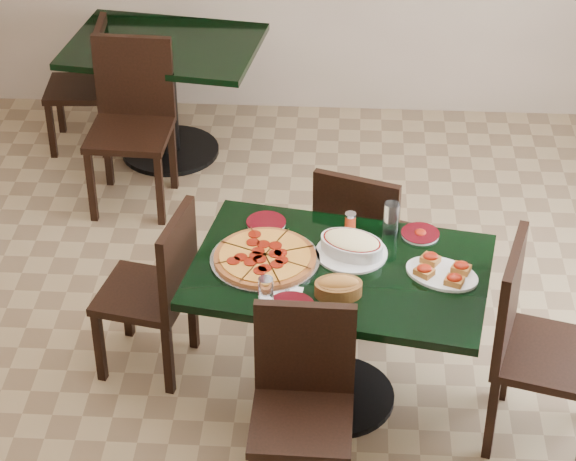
# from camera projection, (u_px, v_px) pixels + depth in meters

# --- Properties ---
(floor) EXTENTS (5.50, 5.50, 0.00)m
(floor) POSITION_uv_depth(u_px,v_px,m) (299.00, 380.00, 5.31)
(floor) COLOR #88724E
(floor) RESTS_ON ground
(room_shell) EXTENTS (5.50, 5.50, 5.50)m
(room_shell) POSITION_uv_depth(u_px,v_px,m) (506.00, 8.00, 6.03)
(room_shell) COLOR silver
(room_shell) RESTS_ON floor
(main_table) EXTENTS (1.38, 1.01, 0.75)m
(main_table) POSITION_uv_depth(u_px,v_px,m) (339.00, 301.00, 4.88)
(main_table) COLOR black
(main_table) RESTS_ON floor
(back_table) EXTENTS (1.22, 0.96, 0.75)m
(back_table) POSITION_uv_depth(u_px,v_px,m) (166.00, 77.00, 6.78)
(back_table) COLOR black
(back_table) RESTS_ON floor
(chair_far) EXTENTS (0.52, 0.52, 0.89)m
(chair_far) POSITION_uv_depth(u_px,v_px,m) (361.00, 237.00, 5.42)
(chair_far) COLOR black
(chair_far) RESTS_ON floor
(chair_near) EXTENTS (0.41, 0.41, 0.87)m
(chair_near) POSITION_uv_depth(u_px,v_px,m) (303.00, 396.00, 4.50)
(chair_near) COLOR black
(chair_near) RESTS_ON floor
(chair_right) EXTENTS (0.55, 0.55, 0.97)m
(chair_right) POSITION_uv_depth(u_px,v_px,m) (532.00, 337.00, 4.72)
(chair_right) COLOR black
(chair_right) RESTS_ON floor
(chair_left) EXTENTS (0.47, 0.47, 0.86)m
(chair_left) POSITION_uv_depth(u_px,v_px,m) (159.00, 285.00, 5.13)
(chair_left) COLOR black
(chair_left) RESTS_ON floor
(back_chair_near) EXTENTS (0.47, 0.47, 0.97)m
(back_chair_near) POSITION_uv_depth(u_px,v_px,m) (132.00, 113.00, 6.36)
(back_chair_near) COLOR black
(back_chair_near) RESTS_ON floor
(back_chair_left) EXTENTS (0.40, 0.40, 0.82)m
(back_chair_left) POSITION_uv_depth(u_px,v_px,m) (89.00, 80.00, 6.92)
(back_chair_left) COLOR black
(back_chair_left) RESTS_ON floor
(pepperoni_pizza) EXTENTS (0.48, 0.48, 0.04)m
(pepperoni_pizza) POSITION_uv_depth(u_px,v_px,m) (265.00, 258.00, 4.81)
(pepperoni_pizza) COLOR #BBBAC1
(pepperoni_pizza) RESTS_ON main_table
(lasagna_casserole) EXTENTS (0.33, 0.31, 0.09)m
(lasagna_casserole) POSITION_uv_depth(u_px,v_px,m) (352.00, 245.00, 4.84)
(lasagna_casserole) COLOR silver
(lasagna_casserole) RESTS_ON main_table
(bread_basket) EXTENTS (0.21, 0.16, 0.09)m
(bread_basket) POSITION_uv_depth(u_px,v_px,m) (338.00, 287.00, 4.60)
(bread_basket) COLOR brown
(bread_basket) RESTS_ON main_table
(bruschetta_platter) EXTENTS (0.38, 0.34, 0.05)m
(bruschetta_platter) POSITION_uv_depth(u_px,v_px,m) (442.00, 271.00, 4.72)
(bruschetta_platter) COLOR silver
(bruschetta_platter) RESTS_ON main_table
(side_plate_near) EXTENTS (0.20, 0.20, 0.02)m
(side_plate_near) POSITION_uv_depth(u_px,v_px,m) (291.00, 307.00, 4.54)
(side_plate_near) COLOR silver
(side_plate_near) RESTS_ON main_table
(side_plate_far_r) EXTENTS (0.17, 0.17, 0.03)m
(side_plate_far_r) POSITION_uv_depth(u_px,v_px,m) (420.00, 234.00, 4.98)
(side_plate_far_r) COLOR silver
(side_plate_far_r) RESTS_ON main_table
(side_plate_far_l) EXTENTS (0.18, 0.18, 0.02)m
(side_plate_far_l) POSITION_uv_depth(u_px,v_px,m) (266.00, 223.00, 5.05)
(side_plate_far_l) COLOR silver
(side_plate_far_l) RESTS_ON main_table
(napkin_setting) EXTENTS (0.18, 0.18, 0.01)m
(napkin_setting) POSITION_uv_depth(u_px,v_px,m) (281.00, 297.00, 4.61)
(napkin_setting) COLOR silver
(napkin_setting) RESTS_ON main_table
(water_glass_a) EXTENTS (0.07, 0.07, 0.15)m
(water_glass_a) POSITION_uv_depth(u_px,v_px,m) (391.00, 218.00, 4.97)
(water_glass_a) COLOR white
(water_glass_a) RESTS_ON main_table
(water_glass_b) EXTENTS (0.06, 0.06, 0.13)m
(water_glass_b) POSITION_uv_depth(u_px,v_px,m) (266.00, 292.00, 4.53)
(water_glass_b) COLOR white
(water_glass_b) RESTS_ON main_table
(pepper_shaker) EXTENTS (0.05, 0.05, 0.09)m
(pepper_shaker) POSITION_uv_depth(u_px,v_px,m) (350.00, 221.00, 4.99)
(pepper_shaker) COLOR red
(pepper_shaker) RESTS_ON main_table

